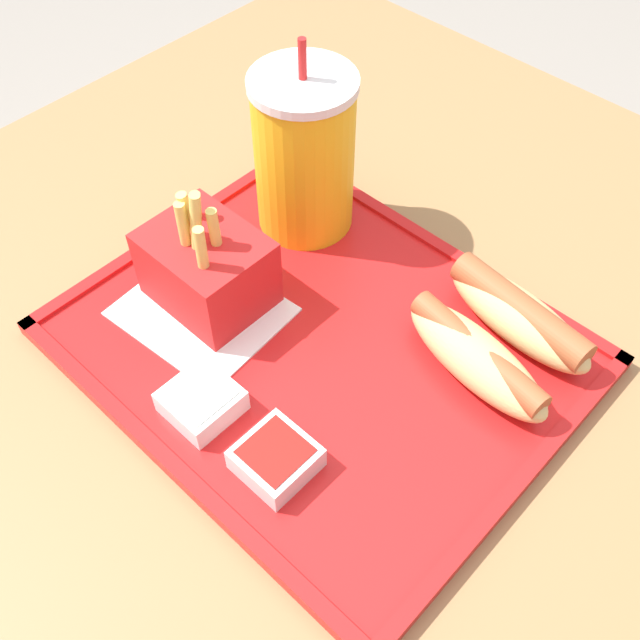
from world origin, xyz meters
The scene contains 9 objects.
dining_table centered at (0.00, 0.00, 0.39)m, with size 1.03×0.95×0.78m.
food_tray centered at (-0.05, -0.01, 0.78)m, with size 0.40×0.33×0.01m.
paper_napkin centered at (-0.14, -0.06, 0.79)m, with size 0.14×0.12×0.00m.
soda_cup centered at (-0.16, 0.09, 0.86)m, with size 0.09×0.09×0.19m.
hot_dog_far centered at (0.06, 0.11, 0.81)m, with size 0.15×0.06×0.04m.
hot_dog_near centered at (0.06, 0.05, 0.81)m, with size 0.15×0.07×0.04m.
fries_carton centered at (-0.15, -0.04, 0.82)m, with size 0.10×0.08×0.12m.
sauce_cup_mayo centered at (-0.07, -0.12, 0.80)m, with size 0.05×0.05×0.02m.
sauce_cup_ketchup centered at (0.01, -0.12, 0.80)m, with size 0.05×0.05×0.02m.
Camera 1 is at (0.21, -0.29, 1.28)m, focal length 42.00 mm.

